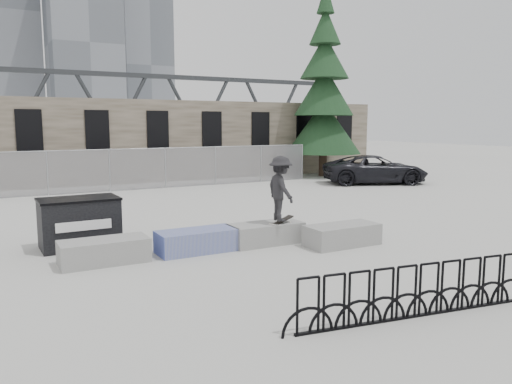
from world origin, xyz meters
The scene contains 14 objects.
ground centered at (0.00, 0.00, 0.00)m, with size 120.00×120.00×0.00m, color #B3B3AE.
stone_wall centered at (0.00, 16.24, 2.26)m, with size 36.00×2.58×4.50m.
chainlink_fence centered at (0.00, 12.50, 1.04)m, with size 22.06×0.06×2.02m.
planter_far_left centered at (-2.90, 0.04, 0.30)m, with size 2.00×0.90×0.56m.
planter_center_left centered at (-0.62, -0.03, 0.30)m, with size 2.00×0.90×0.56m.
planter_center_right centered at (1.33, -0.12, 0.30)m, with size 2.00×0.90×0.56m.
planter_offset centered at (3.03, -1.26, 0.30)m, with size 2.00×0.90×0.56m.
dumpster centered at (-3.13, 1.88, 0.66)m, with size 2.01×1.25×1.31m.
bike_rack centered at (0.99, -5.82, 0.44)m, with size 4.89×0.79×0.90m.
spruce_tree centered at (13.16, 13.44, 4.75)m, with size 4.57×4.57×11.50m.
skyline_towers centered at (-1.01, 93.81, 20.79)m, with size 58.00×28.00×48.00m.
truss_bridge centered at (10.00, 55.00, 4.13)m, with size 70.00×3.00×9.80m.
suv centered at (13.27, 8.85, 0.76)m, with size 2.54×5.50×1.53m, color black.
skateboarder centered at (1.67, -0.31, 1.50)m, with size 0.79×1.16×1.90m.
Camera 1 is at (-5.21, -11.54, 3.22)m, focal length 35.00 mm.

